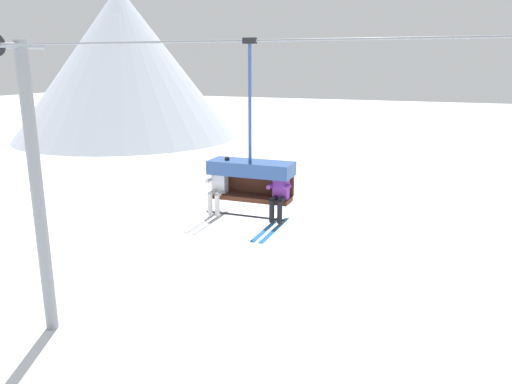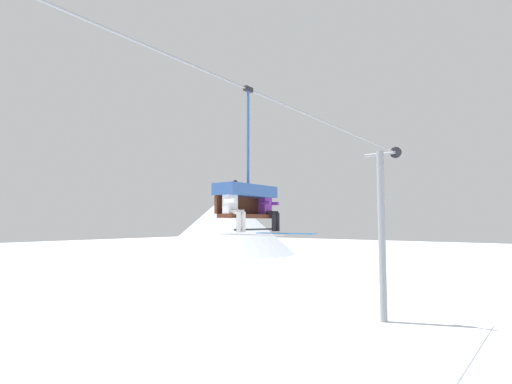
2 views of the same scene
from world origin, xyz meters
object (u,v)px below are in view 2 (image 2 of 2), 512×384
object	(u,v)px
chairlift_chair	(246,195)
skier_white	(234,206)
skier_purple	(269,209)
lift_tower_far	(382,230)

from	to	relation	value
chairlift_chair	skier_white	bearing A→B (deg)	-163.45
chairlift_chair	skier_purple	world-z (taller)	chairlift_chair
skier_purple	lift_tower_far	bearing A→B (deg)	4.79
chairlift_chair	skier_purple	bearing A→B (deg)	-16.98
lift_tower_far	skier_purple	bearing A→B (deg)	-175.21
lift_tower_far	chairlift_chair	xyz separation A→B (m)	(-11.83, -0.71, 1.10)
skier_purple	skier_white	bearing A→B (deg)	179.73
lift_tower_far	skier_purple	xyz separation A→B (m)	(-11.11, -0.93, 0.77)
chairlift_chair	skier_white	xyz separation A→B (m)	(-0.72, -0.21, -0.31)
lift_tower_far	chairlift_chair	size ratio (longest dim) A/B	2.32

